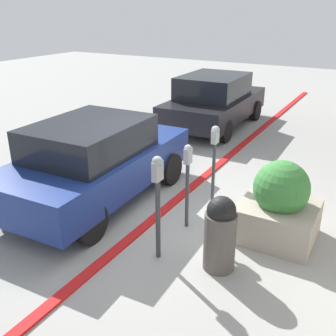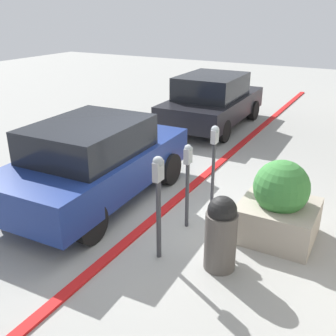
{
  "view_description": "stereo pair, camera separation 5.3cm",
  "coord_description": "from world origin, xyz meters",
  "px_view_note": "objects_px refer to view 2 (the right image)",
  "views": [
    {
      "loc": [
        -5.1,
        -3.06,
        3.41
      ],
      "look_at": [
        0.0,
        -0.16,
        0.99
      ],
      "focal_mm": 42.0,
      "sensor_mm": 36.0,
      "label": 1
    },
    {
      "loc": [
        -5.13,
        -3.01,
        3.41
      ],
      "look_at": [
        0.0,
        -0.16,
        0.99
      ],
      "focal_mm": 42.0,
      "sensor_mm": 36.0,
      "label": 2
    }
  ],
  "objects_px": {
    "parking_meter_middle": "(214,150)",
    "parked_car_middle": "(95,160)",
    "parking_meter_second": "(188,173)",
    "parked_car_rear": "(213,100)",
    "parking_meter_nearest": "(158,191)",
    "planter_box": "(279,206)",
    "trash_bin": "(221,233)"
  },
  "relations": [
    {
      "from": "parking_meter_second",
      "to": "planter_box",
      "type": "xyz_separation_m",
      "value": [
        0.41,
        -1.39,
        -0.41
      ]
    },
    {
      "from": "parking_meter_second",
      "to": "trash_bin",
      "type": "xyz_separation_m",
      "value": [
        -0.78,
        -0.9,
        -0.41
      ]
    },
    {
      "from": "parked_car_middle",
      "to": "parked_car_rear",
      "type": "xyz_separation_m",
      "value": [
        5.62,
        0.06,
        -0.0
      ]
    },
    {
      "from": "planter_box",
      "to": "trash_bin",
      "type": "relative_size",
      "value": 1.17
    },
    {
      "from": "planter_box",
      "to": "trash_bin",
      "type": "distance_m",
      "value": 1.28
    },
    {
      "from": "parking_meter_second",
      "to": "parked_car_rear",
      "type": "distance_m",
      "value": 6.02
    },
    {
      "from": "parking_meter_second",
      "to": "planter_box",
      "type": "relative_size",
      "value": 1.12
    },
    {
      "from": "parking_meter_nearest",
      "to": "parked_car_rear",
      "type": "bearing_deg",
      "value": 16.87
    },
    {
      "from": "parking_meter_second",
      "to": "parked_car_middle",
      "type": "distance_m",
      "value": 1.93
    },
    {
      "from": "parking_meter_nearest",
      "to": "parking_meter_second",
      "type": "bearing_deg",
      "value": 1.95
    },
    {
      "from": "parked_car_rear",
      "to": "trash_bin",
      "type": "xyz_separation_m",
      "value": [
        -6.46,
        -2.89,
        -0.24
      ]
    },
    {
      "from": "parking_meter_middle",
      "to": "parked_car_middle",
      "type": "distance_m",
      "value": 2.18
    },
    {
      "from": "planter_box",
      "to": "parked_car_rear",
      "type": "height_order",
      "value": "parked_car_rear"
    },
    {
      "from": "planter_box",
      "to": "parked_car_rear",
      "type": "relative_size",
      "value": 0.3
    },
    {
      "from": "parking_meter_second",
      "to": "trash_bin",
      "type": "distance_m",
      "value": 1.26
    },
    {
      "from": "parked_car_rear",
      "to": "parking_meter_middle",
      "type": "bearing_deg",
      "value": -157.98
    },
    {
      "from": "parked_car_rear",
      "to": "trash_bin",
      "type": "relative_size",
      "value": 3.84
    },
    {
      "from": "parking_meter_nearest",
      "to": "parked_car_rear",
      "type": "height_order",
      "value": "parking_meter_nearest"
    },
    {
      "from": "parking_meter_middle",
      "to": "planter_box",
      "type": "distance_m",
      "value": 1.51
    },
    {
      "from": "trash_bin",
      "to": "parking_meter_middle",
      "type": "bearing_deg",
      "value": 26.37
    },
    {
      "from": "parked_car_rear",
      "to": "parking_meter_nearest",
      "type": "bearing_deg",
      "value": -164.36
    },
    {
      "from": "parking_meter_nearest",
      "to": "parking_meter_second",
      "type": "distance_m",
      "value": 0.98
    },
    {
      "from": "parking_meter_second",
      "to": "planter_box",
      "type": "bearing_deg",
      "value": -73.74
    },
    {
      "from": "parking_meter_second",
      "to": "parking_meter_middle",
      "type": "distance_m",
      "value": 0.91
    },
    {
      "from": "parking_meter_middle",
      "to": "parked_car_middle",
      "type": "xyz_separation_m",
      "value": [
        -0.84,
        1.99,
        -0.29
      ]
    },
    {
      "from": "parked_car_middle",
      "to": "parked_car_rear",
      "type": "relative_size",
      "value": 0.98
    },
    {
      "from": "parking_meter_nearest",
      "to": "parked_car_middle",
      "type": "bearing_deg",
      "value": 62.17
    },
    {
      "from": "planter_box",
      "to": "parked_car_middle",
      "type": "distance_m",
      "value": 3.34
    },
    {
      "from": "trash_bin",
      "to": "planter_box",
      "type": "bearing_deg",
      "value": -22.52
    },
    {
      "from": "planter_box",
      "to": "parking_meter_second",
      "type": "bearing_deg",
      "value": 106.26
    },
    {
      "from": "parking_meter_middle",
      "to": "planter_box",
      "type": "bearing_deg",
      "value": -110.55
    },
    {
      "from": "planter_box",
      "to": "parked_car_middle",
      "type": "height_order",
      "value": "parked_car_middle"
    }
  ]
}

